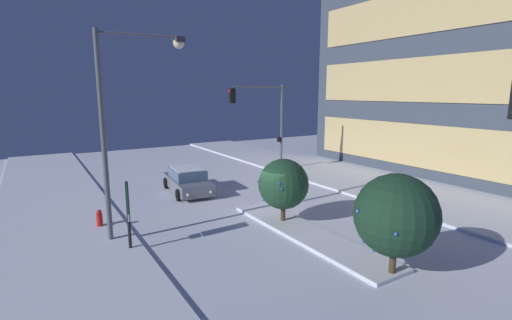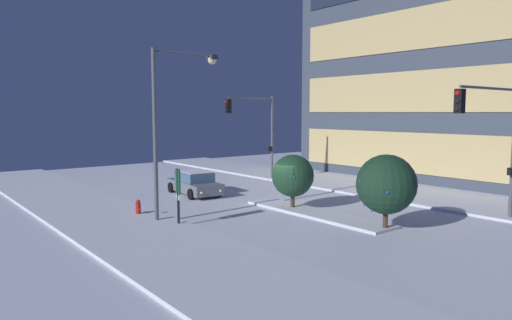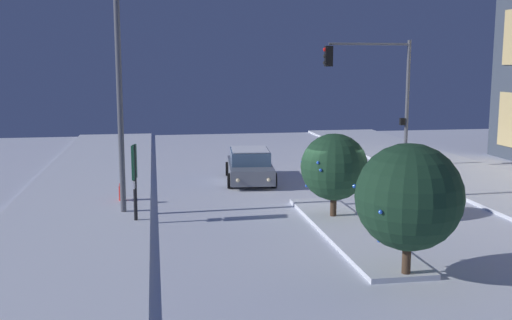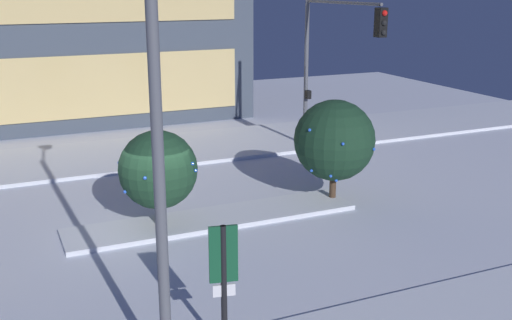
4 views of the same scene
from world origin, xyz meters
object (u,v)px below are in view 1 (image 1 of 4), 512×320
(street_lamp_arched, at_px, (126,108))
(decorated_tree_left_of_median, at_px, (396,215))
(parking_info_sign, at_px, (128,208))
(car_near, at_px, (188,181))
(fire_hydrant, at_px, (100,220))
(decorated_tree_median, at_px, (283,184))
(traffic_light_corner_far_left, at_px, (263,113))

(street_lamp_arched, height_order, decorated_tree_left_of_median, street_lamp_arched)
(parking_info_sign, xyz_separation_m, decorated_tree_left_of_median, (6.46, 6.79, 0.39))
(car_near, bearing_deg, fire_hydrant, -50.86)
(car_near, relative_size, decorated_tree_median, 1.61)
(traffic_light_corner_far_left, relative_size, decorated_tree_left_of_median, 1.90)
(street_lamp_arched, relative_size, parking_info_sign, 3.07)
(fire_hydrant, bearing_deg, street_lamp_arched, 27.54)
(fire_hydrant, distance_m, decorated_tree_median, 8.25)
(traffic_light_corner_far_left, height_order, decorated_tree_median, traffic_light_corner_far_left)
(traffic_light_corner_far_left, distance_m, street_lamp_arched, 13.83)
(car_near, distance_m, traffic_light_corner_far_left, 8.07)
(parking_info_sign, bearing_deg, fire_hydrant, 112.12)
(decorated_tree_median, bearing_deg, parking_info_sign, -94.63)
(fire_hydrant, relative_size, parking_info_sign, 0.32)
(fire_hydrant, xyz_separation_m, parking_info_sign, (3.09, 0.59, 1.28))
(car_near, xyz_separation_m, decorated_tree_median, (7.33, 1.75, 1.13))
(decorated_tree_left_of_median, bearing_deg, street_lamp_arched, -140.14)
(car_near, xyz_separation_m, street_lamp_arched, (5.61, -4.53, 4.62))
(street_lamp_arched, bearing_deg, decorated_tree_left_of_median, -43.66)
(car_near, relative_size, decorated_tree_left_of_median, 1.41)
(car_near, xyz_separation_m, fire_hydrant, (3.70, -5.52, -0.29))
(traffic_light_corner_far_left, height_order, decorated_tree_left_of_median, traffic_light_corner_far_left)
(car_near, distance_m, street_lamp_arched, 8.56)
(decorated_tree_left_of_median, bearing_deg, car_near, -172.04)
(car_near, relative_size, street_lamp_arched, 0.59)
(street_lamp_arched, bearing_deg, traffic_light_corner_far_left, 41.33)
(decorated_tree_left_of_median, bearing_deg, traffic_light_corner_far_left, 162.35)
(traffic_light_corner_far_left, relative_size, fire_hydrant, 7.48)
(traffic_light_corner_far_left, bearing_deg, decorated_tree_left_of_median, 72.35)
(car_near, height_order, traffic_light_corner_far_left, traffic_light_corner_far_left)
(street_lamp_arched, xyz_separation_m, fire_hydrant, (-1.91, -1.00, -4.91))
(traffic_light_corner_far_left, xyz_separation_m, fire_hydrant, (5.98, -12.32, -4.01))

